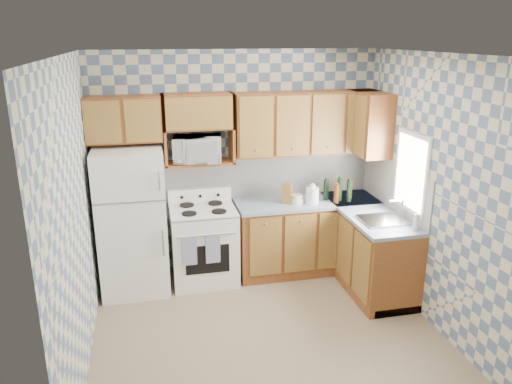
{
  "coord_description": "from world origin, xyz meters",
  "views": [
    {
      "loc": [
        -1.06,
        -4.2,
        2.87
      ],
      "look_at": [
        0.05,
        0.75,
        1.25
      ],
      "focal_mm": 35.0,
      "sensor_mm": 36.0,
      "label": 1
    }
  ],
  "objects_px": {
    "microwave": "(197,149)",
    "refrigerator": "(132,221)",
    "stove_body": "(204,246)",
    "electric_kettle": "(312,196)"
  },
  "relations": [
    {
      "from": "stove_body",
      "to": "electric_kettle",
      "type": "bearing_deg",
      "value": -4.57
    },
    {
      "from": "refrigerator",
      "to": "electric_kettle",
      "type": "relative_size",
      "value": 8.54
    },
    {
      "from": "refrigerator",
      "to": "electric_kettle",
      "type": "distance_m",
      "value": 2.12
    },
    {
      "from": "refrigerator",
      "to": "microwave",
      "type": "relative_size",
      "value": 3.09
    },
    {
      "from": "stove_body",
      "to": "electric_kettle",
      "type": "height_order",
      "value": "electric_kettle"
    },
    {
      "from": "refrigerator",
      "to": "stove_body",
      "type": "xyz_separation_m",
      "value": [
        0.8,
        0.03,
        -0.39
      ]
    },
    {
      "from": "electric_kettle",
      "to": "refrigerator",
      "type": "bearing_deg",
      "value": 177.85
    },
    {
      "from": "stove_body",
      "to": "microwave",
      "type": "height_order",
      "value": "microwave"
    },
    {
      "from": "microwave",
      "to": "electric_kettle",
      "type": "bearing_deg",
      "value": -2.47
    },
    {
      "from": "microwave",
      "to": "refrigerator",
      "type": "bearing_deg",
      "value": -159.78
    }
  ]
}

